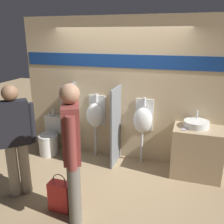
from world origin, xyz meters
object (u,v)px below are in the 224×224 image
(urinal_far, at_px, (143,120))
(toilet, at_px, (50,139))
(shopping_bag, at_px, (60,196))
(person_with_lanyard, at_px, (72,149))
(urinal_near_counter, at_px, (95,115))
(person_in_vest, at_px, (15,137))
(cell_phone, at_px, (184,129))
(sink_basin, at_px, (196,124))

(urinal_far, bearing_deg, toilet, -174.56)
(shopping_bag, bearing_deg, urinal_far, 64.56)
(person_with_lanyard, bearing_deg, toilet, 14.56)
(urinal_near_counter, relative_size, urinal_far, 1.00)
(urinal_far, height_order, person_in_vest, person_in_vest)
(person_in_vest, xyz_separation_m, shopping_bag, (0.76, -0.14, -0.73))
(cell_phone, xyz_separation_m, person_with_lanyard, (-1.27, -1.51, 0.14))
(person_with_lanyard, bearing_deg, urinal_far, -42.39)
(person_with_lanyard, relative_size, shopping_bag, 3.27)
(sink_basin, distance_m, shopping_bag, 2.47)
(person_in_vest, bearing_deg, shopping_bag, -53.07)
(cell_phone, distance_m, urinal_near_counter, 1.70)
(person_in_vest, height_order, person_with_lanyard, person_with_lanyard)
(cell_phone, bearing_deg, urinal_far, 159.82)
(sink_basin, relative_size, person_with_lanyard, 0.23)
(sink_basin, xyz_separation_m, person_in_vest, (-2.51, -1.46, 0.02))
(toilet, bearing_deg, shopping_bag, -54.59)
(person_in_vest, bearing_deg, cell_phone, -13.45)
(urinal_near_counter, xyz_separation_m, toilet, (-0.95, -0.18, -0.55))
(sink_basin, height_order, shopping_bag, sink_basin)
(sink_basin, relative_size, urinal_near_counter, 0.33)
(sink_basin, height_order, toilet, sink_basin)
(urinal_far, bearing_deg, cell_phone, -20.18)
(person_in_vest, height_order, shopping_bag, person_in_vest)
(person_in_vest, bearing_deg, toilet, 60.35)
(sink_basin, bearing_deg, shopping_bag, -137.43)
(urinal_near_counter, height_order, toilet, urinal_near_counter)
(urinal_far, distance_m, person_in_vest, 2.22)
(person_in_vest, bearing_deg, urinal_far, 2.14)
(cell_phone, height_order, shopping_bag, cell_phone)
(shopping_bag, bearing_deg, urinal_near_counter, 94.57)
(cell_phone, relative_size, toilet, 0.16)
(cell_phone, distance_m, person_with_lanyard, 1.98)
(urinal_near_counter, xyz_separation_m, person_in_vest, (-0.63, -1.56, 0.09))
(cell_phone, relative_size, person_with_lanyard, 0.08)
(urinal_far, relative_size, person_with_lanyard, 0.69)
(cell_phone, xyz_separation_m, urinal_far, (-0.74, 0.27, -0.02))
(toilet, distance_m, person_in_vest, 1.56)
(person_in_vest, distance_m, person_with_lanyard, 1.06)
(person_with_lanyard, bearing_deg, shopping_bag, 47.79)
(sink_basin, bearing_deg, cell_phone, -139.07)
(urinal_far, relative_size, toilet, 1.42)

